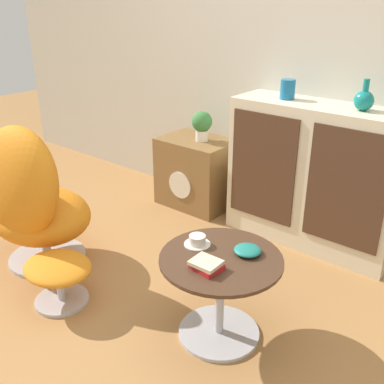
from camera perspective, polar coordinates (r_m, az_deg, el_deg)
The scene contains 13 objects.
ground_plane at distance 2.48m, azimuth -7.91°, elevation -16.74°, with size 12.00×12.00×0.00m, color #A87542.
wall_back at distance 3.23m, azimuth 13.58°, elevation 17.88°, with size 6.40×0.06×2.60m.
sideboard at distance 3.10m, azimuth 15.19°, elevation 1.91°, with size 1.14×0.38×0.97m.
tv_console at distance 3.64m, azimuth 0.60°, elevation 2.52°, with size 0.58×0.42×0.56m.
egg_chair at distance 2.91m, azimuth -19.86°, elevation -1.01°, with size 0.71×0.65×0.94m.
ottoman at distance 2.62m, azimuth -16.63°, elevation -9.70°, with size 0.41×0.34×0.27m.
coffee_table at distance 2.25m, azimuth 3.60°, elevation -11.94°, with size 0.59×0.59×0.46m.
vase_leftmost at distance 3.06m, azimuth 12.05°, elevation 12.64°, with size 0.10×0.10×0.13m.
vase_inner_left at distance 2.87m, azimuth 21.00°, elevation 10.87°, with size 0.12×0.12×0.19m.
potted_plant at distance 3.48m, azimuth 1.27°, elevation 8.64°, with size 0.16×0.16×0.23m.
teacup at distance 2.24m, azimuth 0.68°, elevation -6.25°, with size 0.13×0.13×0.05m.
book_stack at distance 2.06m, azimuth 1.84°, elevation -9.23°, with size 0.14×0.13×0.04m.
bowl at distance 2.19m, azimuth 7.06°, elevation -7.34°, with size 0.13×0.13×0.04m.
Camera 1 is at (1.43, -1.23, 1.60)m, focal length 42.00 mm.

